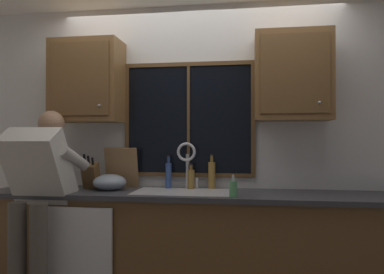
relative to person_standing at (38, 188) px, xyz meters
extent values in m
cube|color=silver|center=(1.17, 0.69, 0.31)|extent=(5.75, 0.12, 2.55)
cube|color=black|center=(1.08, 0.62, 0.56)|extent=(1.10, 0.02, 0.95)
cube|color=brown|center=(1.08, 0.61, 1.05)|extent=(1.17, 0.02, 0.04)
cube|color=brown|center=(1.08, 0.61, 0.06)|extent=(1.17, 0.02, 0.04)
cube|color=brown|center=(0.51, 0.61, 0.56)|extent=(0.03, 0.02, 0.95)
cube|color=brown|center=(1.65, 0.61, 0.56)|extent=(0.04, 0.02, 0.95)
cube|color=brown|center=(1.08, 0.61, 0.56)|extent=(0.02, 0.02, 0.95)
cube|color=brown|center=(1.17, 0.34, -0.53)|extent=(3.35, 0.58, 0.88)
cube|color=#38383D|center=(1.17, 0.32, -0.07)|extent=(3.41, 0.62, 0.04)
cube|color=white|center=(0.29, 0.02, -0.51)|extent=(0.60, 0.02, 0.74)
cube|color=brown|center=(0.20, 0.46, 0.89)|extent=(0.61, 0.33, 0.72)
cube|color=brown|center=(0.20, 0.29, 0.89)|extent=(0.53, 0.01, 0.62)
sphere|color=#B2B2B7|center=(0.38, 0.28, 0.66)|extent=(0.02, 0.02, 0.02)
cube|color=brown|center=(1.96, 0.46, 0.89)|extent=(0.61, 0.33, 0.72)
cube|color=brown|center=(1.96, 0.29, 0.89)|extent=(0.53, 0.01, 0.62)
sphere|color=#B2B2B7|center=(2.15, 0.28, 0.66)|extent=(0.02, 0.02, 0.02)
cube|color=#B7B7BC|center=(1.08, 0.33, -0.06)|extent=(0.80, 0.46, 0.02)
cube|color=#9C9CA0|center=(0.88, 0.33, -0.16)|extent=(0.36, 0.42, 0.20)
cube|color=#9C9CA0|center=(1.28, 0.33, -0.16)|extent=(0.36, 0.42, 0.20)
cube|color=#B7B7BC|center=(1.08, 0.33, -0.16)|extent=(0.04, 0.42, 0.20)
cylinder|color=silver|center=(1.08, 0.55, 0.10)|extent=(0.03, 0.03, 0.30)
torus|color=silver|center=(1.08, 0.49, 0.27)|extent=(0.16, 0.02, 0.16)
cylinder|color=silver|center=(1.16, 0.55, 0.00)|extent=(0.03, 0.03, 0.09)
cylinder|color=#595147|center=(-0.08, -0.13, -0.53)|extent=(0.13, 0.13, 0.88)
cylinder|color=#595147|center=(0.09, -0.13, -0.53)|extent=(0.13, 0.13, 0.88)
cube|color=beige|center=(0.00, 0.01, 0.16)|extent=(0.44, 0.47, 0.61)
sphere|color=#A57A5B|center=(0.00, 0.20, 0.51)|extent=(0.21, 0.21, 0.21)
cylinder|color=beige|center=(-0.22, 0.19, 0.21)|extent=(0.09, 0.52, 0.26)
cylinder|color=beige|center=(0.22, 0.19, 0.21)|extent=(0.09, 0.52, 0.26)
cube|color=brown|center=(0.25, 0.42, 0.06)|extent=(0.12, 0.18, 0.25)
cylinder|color=black|center=(0.22, 0.36, 0.21)|extent=(0.02, 0.05, 0.09)
cylinder|color=black|center=(0.25, 0.36, 0.20)|extent=(0.02, 0.04, 0.08)
cylinder|color=black|center=(0.29, 0.37, 0.19)|extent=(0.02, 0.04, 0.06)
cube|color=#997047|center=(0.49, 0.54, 0.13)|extent=(0.30, 0.09, 0.36)
ellipsoid|color=#8C99A8|center=(0.45, 0.35, 0.01)|extent=(0.28, 0.28, 0.14)
cylinder|color=#59A566|center=(1.50, 0.11, 0.01)|extent=(0.06, 0.06, 0.12)
cylinder|color=silver|center=(1.50, 0.11, 0.09)|extent=(0.02, 0.02, 0.04)
cylinder|color=silver|center=(1.50, 0.09, 0.11)|extent=(0.01, 0.04, 0.01)
cylinder|color=olive|center=(1.12, 0.51, 0.03)|extent=(0.06, 0.06, 0.16)
cylinder|color=brown|center=(1.12, 0.51, 0.14)|extent=(0.03, 0.03, 0.04)
cylinder|color=black|center=(1.12, 0.51, 0.16)|extent=(0.03, 0.03, 0.01)
cylinder|color=#334C8C|center=(0.92, 0.53, 0.06)|extent=(0.05, 0.05, 0.22)
cylinder|color=navy|center=(0.92, 0.53, 0.20)|extent=(0.02, 0.02, 0.05)
cylinder|color=black|center=(0.92, 0.53, 0.23)|extent=(0.03, 0.03, 0.01)
cylinder|color=olive|center=(1.29, 0.56, 0.07)|extent=(0.06, 0.06, 0.23)
cylinder|color=brown|center=(1.29, 0.56, 0.21)|extent=(0.03, 0.03, 0.06)
cylinder|color=black|center=(1.29, 0.56, 0.24)|extent=(0.03, 0.03, 0.01)
camera|label=1|loc=(1.61, -2.72, 0.37)|focal=35.58mm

